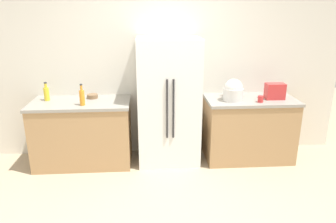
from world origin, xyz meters
The scene contains 12 objects.
ground_plane centered at (0.00, 0.00, 0.00)m, with size 10.64×10.64×0.00m, color tan.
kitchen_back_panel centered at (0.00, 1.74, 1.50)m, with size 5.32×0.10×2.99m, color silver.
counter_left centered at (-1.06, 1.35, 0.45)m, with size 1.32×0.68×0.89m.
counter_right centered at (1.26, 1.35, 0.45)m, with size 1.23×0.68×0.89m.
refrigerator centered at (0.12, 1.36, 0.86)m, with size 0.83×0.64×1.72m.
toaster centered at (1.57, 1.30, 1.00)m, with size 0.25×0.15×0.22m, color red.
rice_cooker centered at (0.99, 1.27, 1.02)m, with size 0.27×0.27×0.29m.
bottle_a centered at (-1.00, 1.19, 1.00)m, with size 0.07×0.07×0.28m.
bottle_b centered at (-1.51, 1.44, 0.99)m, with size 0.07×0.07×0.25m.
cup_a centered at (0.95, 1.49, 0.94)m, with size 0.08×0.08×0.10m, color black.
cup_b centered at (1.33, 1.16, 0.94)m, with size 0.07×0.07×0.09m, color red.
bowl_a centered at (-0.92, 1.52, 0.92)m, with size 0.15×0.15×0.05m, color brown.
Camera 1 is at (-0.18, -2.79, 2.09)m, focal length 34.06 mm.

